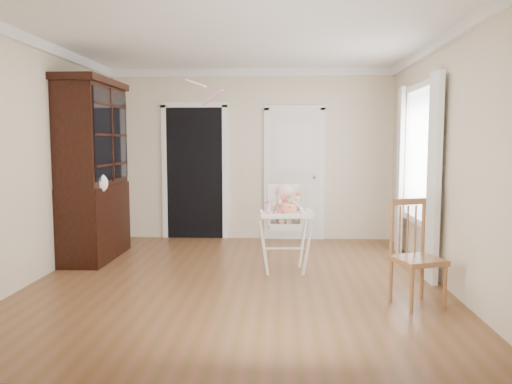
{
  "coord_description": "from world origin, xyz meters",
  "views": [
    {
      "loc": [
        0.49,
        -5.47,
        1.54
      ],
      "look_at": [
        0.2,
        0.33,
        0.97
      ],
      "focal_mm": 35.0,
      "sensor_mm": 36.0,
      "label": 1
    }
  ],
  "objects_px": {
    "cake": "(289,209)",
    "china_cabinet": "(93,170)",
    "sippy_cup": "(268,206)",
    "dining_chair": "(416,256)",
    "high_chair": "(284,218)"
  },
  "relations": [
    {
      "from": "high_chair",
      "to": "sippy_cup",
      "type": "bearing_deg",
      "value": -147.11
    },
    {
      "from": "cake",
      "to": "sippy_cup",
      "type": "relative_size",
      "value": 1.37
    },
    {
      "from": "high_chair",
      "to": "sippy_cup",
      "type": "relative_size",
      "value": 6.55
    },
    {
      "from": "high_chair",
      "to": "dining_chair",
      "type": "bearing_deg",
      "value": -47.99
    },
    {
      "from": "cake",
      "to": "dining_chair",
      "type": "bearing_deg",
      "value": -38.8
    },
    {
      "from": "dining_chair",
      "to": "high_chair",
      "type": "bearing_deg",
      "value": 117.05
    },
    {
      "from": "cake",
      "to": "china_cabinet",
      "type": "xyz_separation_m",
      "value": [
        -2.57,
        0.79,
        0.4
      ]
    },
    {
      "from": "sippy_cup",
      "to": "dining_chair",
      "type": "height_order",
      "value": "dining_chair"
    },
    {
      "from": "high_chair",
      "to": "dining_chair",
      "type": "xyz_separation_m",
      "value": [
        1.24,
        -1.19,
        -0.18
      ]
    },
    {
      "from": "high_chair",
      "to": "sippy_cup",
      "type": "distance_m",
      "value": 0.28
    },
    {
      "from": "cake",
      "to": "china_cabinet",
      "type": "bearing_deg",
      "value": 162.8
    },
    {
      "from": "cake",
      "to": "sippy_cup",
      "type": "xyz_separation_m",
      "value": [
        -0.24,
        0.09,
        0.02
      ]
    },
    {
      "from": "sippy_cup",
      "to": "dining_chair",
      "type": "bearing_deg",
      "value": -36.14
    },
    {
      "from": "high_chair",
      "to": "dining_chair",
      "type": "distance_m",
      "value": 1.73
    },
    {
      "from": "sippy_cup",
      "to": "china_cabinet",
      "type": "height_order",
      "value": "china_cabinet"
    }
  ]
}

